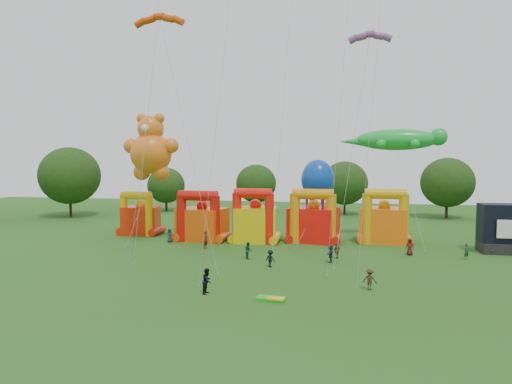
% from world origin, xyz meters
% --- Properties ---
extents(ground, '(160.00, 160.00, 0.00)m').
position_xyz_m(ground, '(0.00, 0.00, 0.00)').
color(ground, '#255217').
rests_on(ground, ground).
extents(tree_ring, '(126.43, 128.56, 12.07)m').
position_xyz_m(tree_ring, '(-1.21, 0.63, 6.26)').
color(tree_ring, '#352314').
rests_on(tree_ring, ground).
extents(bouncy_castle_0, '(5.11, 4.38, 5.77)m').
position_xyz_m(bouncy_castle_0, '(-18.06, 29.12, 2.21)').
color(bouncy_castle_0, red).
rests_on(bouncy_castle_0, ground).
extents(bouncy_castle_1, '(6.07, 5.21, 6.21)m').
position_xyz_m(bouncy_castle_1, '(-8.68, 26.39, 2.35)').
color(bouncy_castle_1, '#DF4C0C').
rests_on(bouncy_castle_1, ground).
extents(bouncy_castle_2, '(5.43, 4.57, 6.52)m').
position_xyz_m(bouncy_castle_2, '(-2.02, 26.48, 2.48)').
color(bouncy_castle_2, '#D5BA0B').
rests_on(bouncy_castle_2, ground).
extents(bouncy_castle_3, '(6.29, 5.51, 6.47)m').
position_xyz_m(bouncy_castle_3, '(4.80, 28.07, 2.45)').
color(bouncy_castle_3, red).
rests_on(bouncy_castle_3, ground).
extents(bouncy_castle_4, '(5.83, 4.94, 6.50)m').
position_xyz_m(bouncy_castle_4, '(13.08, 29.23, 2.47)').
color(bouncy_castle_4, '#FD630D').
rests_on(bouncy_castle_4, ground).
extents(teddy_bear_kite, '(7.04, 7.53, 15.55)m').
position_xyz_m(teddy_bear_kite, '(-14.80, 24.95, 9.64)').
color(teddy_bear_kite, orange).
rests_on(teddy_bear_kite, ground).
extents(gecko_kite, '(12.98, 10.50, 13.80)m').
position_xyz_m(gecko_kite, '(15.49, 29.76, 7.66)').
color(gecko_kite, green).
rests_on(gecko_kite, ground).
extents(octopus_kite, '(4.06, 8.81, 9.98)m').
position_xyz_m(octopus_kite, '(4.72, 28.76, 5.07)').
color(octopus_kite, '#0B3FAD').
rests_on(octopus_kite, ground).
extents(parafoil_kites, '(26.19, 11.83, 32.84)m').
position_xyz_m(parafoil_kites, '(-2.67, 15.58, 12.36)').
color(parafoil_kites, '#D73D0A').
rests_on(parafoil_kites, ground).
extents(diamond_kites, '(24.28, 14.80, 41.63)m').
position_xyz_m(diamond_kites, '(1.69, 14.59, 16.52)').
color(diamond_kites, red).
rests_on(diamond_kites, ground).
extents(folded_kite_bundle, '(2.10, 1.28, 0.31)m').
position_xyz_m(folded_kite_bundle, '(3.68, 4.35, 0.14)').
color(folded_kite_bundle, green).
rests_on(folded_kite_bundle, ground).
extents(spectator_0, '(0.85, 0.60, 1.64)m').
position_xyz_m(spectator_0, '(-11.99, 24.33, 0.82)').
color(spectator_0, '#23283A').
rests_on(spectator_0, ground).
extents(spectator_1, '(0.58, 0.78, 1.96)m').
position_xyz_m(spectator_1, '(-6.61, 21.55, 0.98)').
color(spectator_1, '#4C2015').
rests_on(spectator_1, ground).
extents(spectator_2, '(0.95, 1.02, 1.68)m').
position_xyz_m(spectator_2, '(-0.84, 17.37, 0.84)').
color(spectator_2, '#173A29').
rests_on(spectator_2, ground).
extents(spectator_3, '(1.18, 1.03, 1.58)m').
position_xyz_m(spectator_3, '(1.93, 14.25, 0.79)').
color(spectator_3, black).
rests_on(spectator_3, ground).
extents(spectator_4, '(0.93, 0.87, 1.53)m').
position_xyz_m(spectator_4, '(7.81, 19.09, 0.77)').
color(spectator_4, '#462F1C').
rests_on(spectator_4, ground).
extents(spectator_5, '(0.69, 1.64, 1.72)m').
position_xyz_m(spectator_5, '(7.25, 17.28, 0.86)').
color(spectator_5, '#2C2741').
rests_on(spectator_5, ground).
extents(spectator_6, '(0.93, 0.70, 1.73)m').
position_xyz_m(spectator_6, '(15.13, 22.22, 0.87)').
color(spectator_6, '#4E1617').
rests_on(spectator_6, ground).
extents(spectator_7, '(0.70, 0.64, 1.61)m').
position_xyz_m(spectator_7, '(20.38, 21.28, 0.81)').
color(spectator_7, '#1C4824').
rests_on(spectator_7, ground).
extents(spectator_8, '(0.76, 0.95, 1.88)m').
position_xyz_m(spectator_8, '(-1.23, 5.14, 0.94)').
color(spectator_8, black).
rests_on(spectator_8, ground).
extents(spectator_9, '(1.14, 0.79, 1.62)m').
position_xyz_m(spectator_9, '(10.51, 8.46, 0.81)').
color(spectator_9, '#392717').
rests_on(spectator_9, ground).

